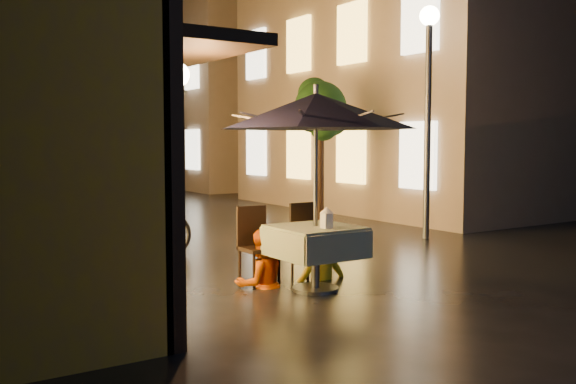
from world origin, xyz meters
TOP-DOWN VIEW (x-y plane):
  - ground at (0.00, 0.00)m, footprint 90.00×90.00m
  - east_building_near at (7.49, 6.50)m, footprint 7.30×9.30m
  - east_building_far at (7.49, 18.00)m, footprint 7.30×10.30m
  - street_tree at (2.41, 4.51)m, footprint 1.43×1.20m
  - streetlamp_near at (3.00, 2.00)m, footprint 0.36×0.36m
  - streetlamp_far at (3.00, 14.00)m, footprint 0.36×0.36m
  - cafe_table at (-1.14, -0.25)m, footprint 0.99×0.99m
  - patio_umbrella at (-1.14, -0.25)m, footprint 2.36×2.36m
  - cafe_chair_left at (-1.54, 0.48)m, footprint 0.42×0.42m
  - cafe_chair_right at (-0.74, 0.48)m, footprint 0.42×0.42m
  - table_lantern at (-1.14, -0.47)m, footprint 0.16×0.16m
  - person_orange at (-1.57, 0.32)m, footprint 0.72×0.59m
  - person_yellow at (-0.70, 0.27)m, footprint 0.95×0.60m
  - bicycle_0 at (-2.26, 2.81)m, footprint 1.95×0.87m
  - bicycle_1 at (-2.27, 4.09)m, footprint 1.92×1.05m
  - bicycle_2 at (-2.81, 5.77)m, footprint 1.81×1.14m
  - bicycle_3 at (-2.55, 6.17)m, footprint 1.55×1.01m
  - bicycle_4 at (-2.17, 7.67)m, footprint 2.02×1.32m
  - bicycle_5 at (-2.65, 8.61)m, footprint 1.81×0.80m

SIDE VIEW (x-z plane):
  - ground at x=0.00m, z-range 0.00..0.00m
  - bicycle_2 at x=-2.81m, z-range 0.00..0.90m
  - bicycle_3 at x=-2.55m, z-range 0.00..0.91m
  - bicycle_0 at x=-2.26m, z-range 0.00..0.99m
  - bicycle_4 at x=-2.17m, z-range 0.00..1.00m
  - bicycle_5 at x=-2.65m, z-range 0.00..1.05m
  - cafe_chair_left at x=-1.54m, z-range 0.05..1.03m
  - cafe_chair_right at x=-0.74m, z-range 0.05..1.03m
  - bicycle_1 at x=-2.27m, z-range 0.00..1.11m
  - cafe_table at x=-1.14m, z-range 0.20..0.98m
  - person_orange at x=-1.57m, z-range 0.00..1.37m
  - person_yellow at x=-0.70m, z-range 0.00..1.40m
  - table_lantern at x=-1.14m, z-range 0.79..1.04m
  - patio_umbrella at x=-1.14m, z-range 0.92..3.38m
  - street_tree at x=2.41m, z-range 0.85..4.00m
  - streetlamp_near at x=3.00m, z-range 0.80..5.03m
  - streetlamp_far at x=3.00m, z-range 0.80..5.03m
  - east_building_near at x=7.49m, z-range 0.01..6.81m
  - east_building_far at x=7.49m, z-range 0.01..7.31m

